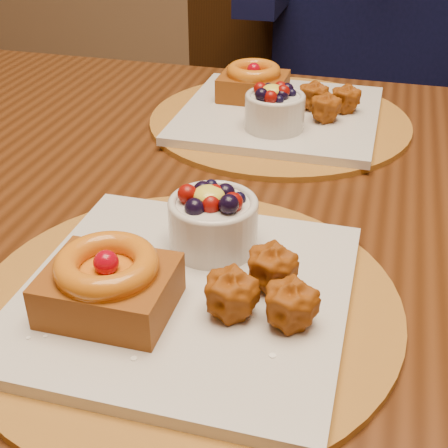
{
  "coord_description": "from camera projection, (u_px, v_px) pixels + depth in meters",
  "views": [
    {
      "loc": [
        0.08,
        -0.68,
        1.11
      ],
      "look_at": [
        -0.04,
        -0.22,
        0.81
      ],
      "focal_mm": 50.0,
      "sensor_mm": 36.0,
      "label": 1
    }
  ],
  "objects": [
    {
      "name": "place_setting_far",
      "position": [
        278.0,
        110.0,
        0.9
      ],
      "size": [
        0.38,
        0.38,
        0.08
      ],
      "color": "brown",
      "rests_on": "dining_table"
    },
    {
      "name": "place_setting_near",
      "position": [
        185.0,
        282.0,
        0.55
      ],
      "size": [
        0.38,
        0.38,
        0.08
      ],
      "color": "brown",
      "rests_on": "dining_table"
    },
    {
      "name": "dining_table",
      "position": [
        243.0,
        246.0,
        0.78
      ],
      "size": [
        1.6,
        0.9,
        0.76
      ],
      "color": "#351909",
      "rests_on": "ground"
    },
    {
      "name": "chair_far",
      "position": [
        281.0,
        123.0,
        1.52
      ],
      "size": [
        0.56,
        0.56,
        0.94
      ],
      "rotation": [
        0.0,
        0.0,
        0.26
      ],
      "color": "black",
      "rests_on": "ground"
    }
  ]
}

